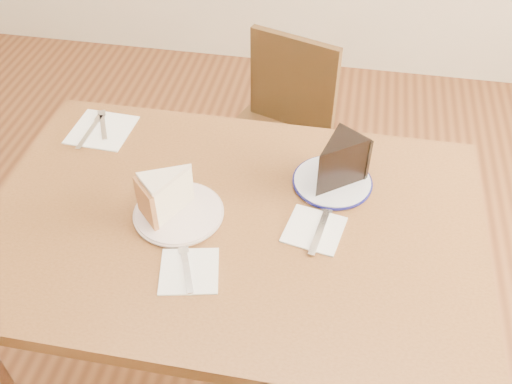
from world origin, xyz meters
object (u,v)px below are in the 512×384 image
object	(u,v)px
table	(233,246)
plate_cream	(179,213)
chocolate_cake	(335,166)
plate_navy	(332,182)
carrot_cake	(171,193)
chair_far	(276,140)

from	to	relation	value
table	plate_cream	distance (m)	0.17
chocolate_cake	plate_navy	bearing A→B (deg)	-47.96
table	chocolate_cake	bearing A→B (deg)	34.87
table	plate_cream	xyz separation A→B (m)	(-0.13, -0.01, 0.10)
plate_navy	chocolate_cake	xyz separation A→B (m)	(0.00, -0.01, 0.06)
carrot_cake	chocolate_cake	size ratio (longest dim) A/B	0.88
table	chocolate_cake	world-z (taller)	chocolate_cake
chair_far	chocolate_cake	size ratio (longest dim) A/B	5.84
table	chocolate_cake	size ratio (longest dim) A/B	8.78
plate_cream	plate_navy	bearing A→B (deg)	26.89
plate_navy	chair_far	bearing A→B (deg)	112.85
carrot_cake	chocolate_cake	bearing A→B (deg)	69.05
plate_cream	carrot_cake	bearing A→B (deg)	154.22
plate_cream	plate_navy	distance (m)	0.40
table	chair_far	world-z (taller)	chair_far
plate_navy	chocolate_cake	bearing A→B (deg)	-81.70
chair_far	plate_navy	bearing A→B (deg)	131.70
carrot_cake	plate_cream	bearing A→B (deg)	19.97
table	plate_navy	size ratio (longest dim) A/B	6.15
plate_navy	chocolate_cake	world-z (taller)	chocolate_cake
table	carrot_cake	xyz separation A→B (m)	(-0.14, -0.00, 0.16)
chair_far	carrot_cake	world-z (taller)	carrot_cake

